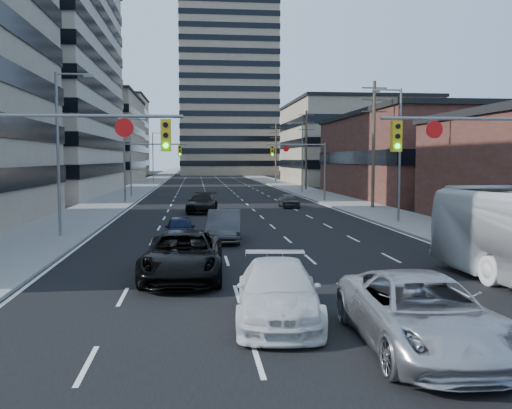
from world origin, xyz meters
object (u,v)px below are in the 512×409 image
object	(u,v)px
black_pickup	(183,256)
silver_suv	(422,313)
sedan_blue	(180,229)
white_van	(278,292)

from	to	relation	value
black_pickup	silver_suv	distance (m)	10.03
silver_suv	sedan_blue	world-z (taller)	silver_suv
black_pickup	sedan_blue	bearing A→B (deg)	94.66
white_van	silver_suv	world-z (taller)	silver_suv
silver_suv	sedan_blue	distance (m)	18.89
silver_suv	sedan_blue	bearing A→B (deg)	109.72
black_pickup	sedan_blue	size ratio (longest dim) A/B	1.59
white_van	silver_suv	xyz separation A→B (m)	(2.92, -2.67, 0.06)
silver_suv	white_van	bearing A→B (deg)	138.98
black_pickup	white_van	distance (m)	6.27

